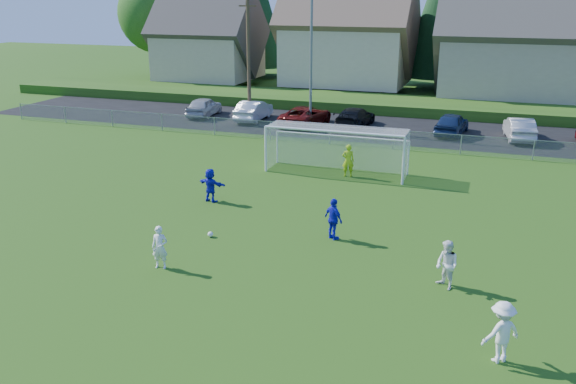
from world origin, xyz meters
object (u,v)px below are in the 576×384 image
(player_blue_b, at_px, (210,185))
(goalkeeper, at_px, (348,160))
(car_b, at_px, (254,110))
(player_white_a, at_px, (160,247))
(player_blue_a, at_px, (334,219))
(car_c, at_px, (306,116))
(soccer_goal, at_px, (337,142))
(car_f, at_px, (519,129))
(player_white_b, at_px, (447,265))
(car_e, at_px, (452,124))
(car_d, at_px, (355,117))
(player_white_c, at_px, (501,332))
(soccer_ball, at_px, (210,234))
(car_a, at_px, (204,107))

(player_blue_b, relative_size, goalkeeper, 0.91)
(car_b, bearing_deg, player_white_a, 103.17)
(player_blue_a, distance_m, car_c, 21.04)
(player_white_a, distance_m, player_blue_a, 6.73)
(player_blue_b, height_order, goalkeeper, goalkeeper)
(soccer_goal, bearing_deg, player_white_a, -101.95)
(car_c, xyz_separation_m, car_f, (14.41, 0.38, 0.02))
(player_white_b, relative_size, car_e, 0.38)
(player_blue_b, distance_m, goalkeeper, 7.76)
(car_d, bearing_deg, car_b, 7.27)
(player_white_c, bearing_deg, car_d, -107.91)
(car_d, bearing_deg, goalkeeper, 106.35)
(car_e, relative_size, car_f, 0.98)
(car_e, bearing_deg, player_white_c, 104.38)
(car_c, relative_size, car_d, 1.08)
(player_white_a, height_order, car_f, player_white_a)
(player_white_b, relative_size, car_d, 0.35)
(soccer_goal, bearing_deg, car_d, 98.25)
(player_white_a, bearing_deg, car_d, 75.45)
(car_c, xyz_separation_m, soccer_goal, (5.09, -10.74, 0.92))
(soccer_ball, xyz_separation_m, car_d, (0.76, 21.93, 0.57))
(player_white_a, height_order, car_c, player_white_a)
(car_c, bearing_deg, soccer_ball, 105.13)
(car_c, distance_m, car_d, 3.51)
(goalkeeper, bearing_deg, player_white_c, 102.57)
(car_a, bearing_deg, car_d, 174.79)
(player_blue_b, relative_size, car_d, 0.33)
(player_blue_b, xyz_separation_m, goalkeeper, (5.02, 5.91, 0.08))
(goalkeeper, xyz_separation_m, car_e, (4.29, 11.83, -0.13))
(car_d, distance_m, car_e, 6.72)
(soccer_ball, bearing_deg, car_f, 61.31)
(car_a, bearing_deg, player_white_c, 123.90)
(player_blue_a, bearing_deg, player_white_c, 169.40)
(player_blue_a, xyz_separation_m, car_f, (7.13, 20.12, -0.10))
(player_white_c, height_order, car_d, player_white_c)
(player_blue_a, distance_m, car_a, 25.94)
(car_b, xyz_separation_m, car_c, (4.22, -0.53, -0.04))
(player_white_b, distance_m, car_f, 23.07)
(player_white_b, height_order, player_blue_b, player_white_b)
(soccer_goal, bearing_deg, car_e, 65.92)
(player_blue_b, bearing_deg, car_c, -73.76)
(car_b, xyz_separation_m, car_d, (7.63, 0.29, -0.06))
(car_c, bearing_deg, player_white_b, 125.59)
(soccer_goal, bearing_deg, car_f, 50.03)
(car_b, bearing_deg, player_white_c, 121.94)
(soccer_ball, distance_m, car_d, 21.95)
(player_white_a, distance_m, player_white_c, 11.45)
(soccer_ball, height_order, player_white_c, player_white_c)
(player_blue_b, bearing_deg, player_blue_a, 172.33)
(soccer_ball, relative_size, car_f, 0.05)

